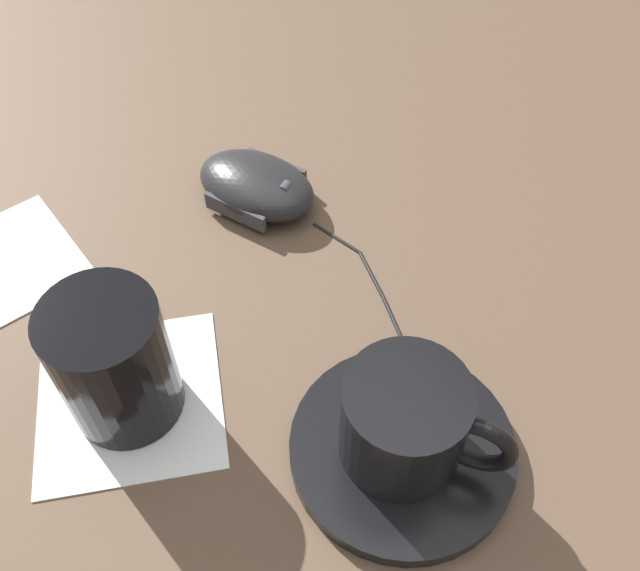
{
  "coord_description": "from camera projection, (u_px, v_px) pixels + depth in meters",
  "views": [
    {
      "loc": [
        -0.11,
        -0.26,
        0.44
      ],
      "look_at": [
        0.06,
        0.0,
        0.03
      ],
      "focal_mm": 40.0,
      "sensor_mm": 36.0,
      "label": 1
    }
  ],
  "objects": [
    {
      "name": "coffee_cup",
      "position": [
        408.0,
        422.0,
        0.43
      ],
      "size": [
        0.08,
        0.1,
        0.07
      ],
      "color": "black",
      "rests_on": "saucer"
    },
    {
      "name": "saucer",
      "position": [
        402.0,
        449.0,
        0.46
      ],
      "size": [
        0.15,
        0.15,
        0.01
      ],
      "primitive_type": "cylinder",
      "color": "black",
      "rests_on": "ground"
    },
    {
      "name": "ground_plane",
      "position": [
        252.0,
        350.0,
        0.51
      ],
      "size": [
        3.0,
        3.0,
        0.0
      ],
      "primitive_type": "plane",
      "color": "brown"
    },
    {
      "name": "drinking_glass",
      "position": [
        114.0,
        362.0,
        0.45
      ],
      "size": [
        0.07,
        0.07,
        0.1
      ],
      "primitive_type": "cylinder",
      "color": "black",
      "rests_on": "napkin_under_glass"
    },
    {
      "name": "computer_mouse",
      "position": [
        257.0,
        185.0,
        0.59
      ],
      "size": [
        0.11,
        0.12,
        0.04
      ],
      "color": "black",
      "rests_on": "ground"
    },
    {
      "name": "napkin_under_glass",
      "position": [
        130.0,
        399.0,
        0.49
      ],
      "size": [
        0.16,
        0.16,
        0.0
      ],
      "primitive_type": "cube",
      "rotation": [
        0.0,
        0.0,
        -0.38
      ],
      "color": "white",
      "rests_on": "ground"
    },
    {
      "name": "napkin_spare",
      "position": [
        2.0,
        265.0,
        0.56
      ],
      "size": [
        0.12,
        0.12,
        0.0
      ],
      "primitive_type": "cube",
      "rotation": [
        0.0,
        0.0,
        0.1
      ],
      "color": "white",
      "rests_on": "ground"
    },
    {
      "name": "mouse_cable",
      "position": [
        386.0,
        351.0,
        0.51
      ],
      "size": [
        0.1,
        0.26,
        0.0
      ],
      "color": "black",
      "rests_on": "ground"
    }
  ]
}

